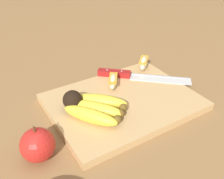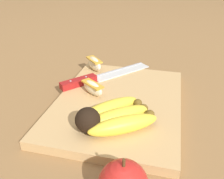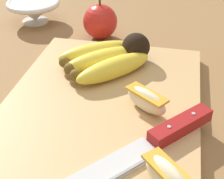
{
  "view_description": "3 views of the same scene",
  "coord_description": "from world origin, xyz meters",
  "px_view_note": "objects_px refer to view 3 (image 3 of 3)",
  "views": [
    {
      "loc": [
        0.34,
        0.44,
        0.41
      ],
      "look_at": [
        0.04,
        -0.05,
        0.04
      ],
      "focal_mm": 41.3,
      "sensor_mm": 36.0,
      "label": 1
    },
    {
      "loc": [
        0.5,
        0.09,
        0.32
      ],
      "look_at": [
        0.0,
        -0.04,
        0.04
      ],
      "focal_mm": 39.22,
      "sensor_mm": 36.0,
      "label": 2
    },
    {
      "loc": [
        -0.38,
        -0.12,
        0.32
      ],
      "look_at": [
        -0.0,
        -0.04,
        0.05
      ],
      "focal_mm": 54.74,
      "sensor_mm": 36.0,
      "label": 3
    }
  ],
  "objects_px": {
    "whole_apple": "(100,22)",
    "ceramic_bowl": "(34,10)",
    "banana_bunch": "(110,58)",
    "apple_wedge_middle": "(146,100)",
    "chefs_knife": "(153,142)",
    "apple_wedge_near": "(167,178)"
  },
  "relations": [
    {
      "from": "banana_bunch",
      "to": "apple_wedge_near",
      "type": "xyz_separation_m",
      "value": [
        -0.25,
        -0.11,
        0.0
      ]
    },
    {
      "from": "apple_wedge_near",
      "to": "whole_apple",
      "type": "bearing_deg",
      "value": 22.87
    },
    {
      "from": "chefs_knife",
      "to": "ceramic_bowl",
      "type": "xyz_separation_m",
      "value": [
        0.38,
        0.32,
        0.0
      ]
    },
    {
      "from": "ceramic_bowl",
      "to": "chefs_knife",
      "type": "bearing_deg",
      "value": -140.42
    },
    {
      "from": "chefs_knife",
      "to": "ceramic_bowl",
      "type": "distance_m",
      "value": 0.5
    },
    {
      "from": "chefs_knife",
      "to": "apple_wedge_middle",
      "type": "bearing_deg",
      "value": 14.33
    },
    {
      "from": "ceramic_bowl",
      "to": "banana_bunch",
      "type": "bearing_deg",
      "value": -132.29
    },
    {
      "from": "whole_apple",
      "to": "ceramic_bowl",
      "type": "distance_m",
      "value": 0.18
    },
    {
      "from": "chefs_knife",
      "to": "whole_apple",
      "type": "xyz_separation_m",
      "value": [
        0.33,
        0.15,
        0.01
      ]
    },
    {
      "from": "apple_wedge_near",
      "to": "chefs_knife",
      "type": "bearing_deg",
      "value": 17.48
    },
    {
      "from": "apple_wedge_middle",
      "to": "ceramic_bowl",
      "type": "relative_size",
      "value": 0.57
    },
    {
      "from": "banana_bunch",
      "to": "chefs_knife",
      "type": "distance_m",
      "value": 0.2
    },
    {
      "from": "ceramic_bowl",
      "to": "whole_apple",
      "type": "bearing_deg",
      "value": -106.53
    },
    {
      "from": "banana_bunch",
      "to": "apple_wedge_middle",
      "type": "distance_m",
      "value": 0.13
    },
    {
      "from": "apple_wedge_near",
      "to": "ceramic_bowl",
      "type": "relative_size",
      "value": 0.54
    },
    {
      "from": "apple_wedge_middle",
      "to": "whole_apple",
      "type": "xyz_separation_m",
      "value": [
        0.26,
        0.13,
        -0.0
      ]
    },
    {
      "from": "apple_wedge_near",
      "to": "apple_wedge_middle",
      "type": "distance_m",
      "value": 0.14
    },
    {
      "from": "banana_bunch",
      "to": "whole_apple",
      "type": "relative_size",
      "value": 2.01
    },
    {
      "from": "apple_wedge_middle",
      "to": "ceramic_bowl",
      "type": "distance_m",
      "value": 0.43
    },
    {
      "from": "chefs_knife",
      "to": "apple_wedge_middle",
      "type": "xyz_separation_m",
      "value": [
        0.07,
        0.02,
        0.01
      ]
    },
    {
      "from": "whole_apple",
      "to": "chefs_knife",
      "type": "bearing_deg",
      "value": -156.1
    },
    {
      "from": "apple_wedge_near",
      "to": "whole_apple",
      "type": "height_order",
      "value": "whole_apple"
    }
  ]
}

